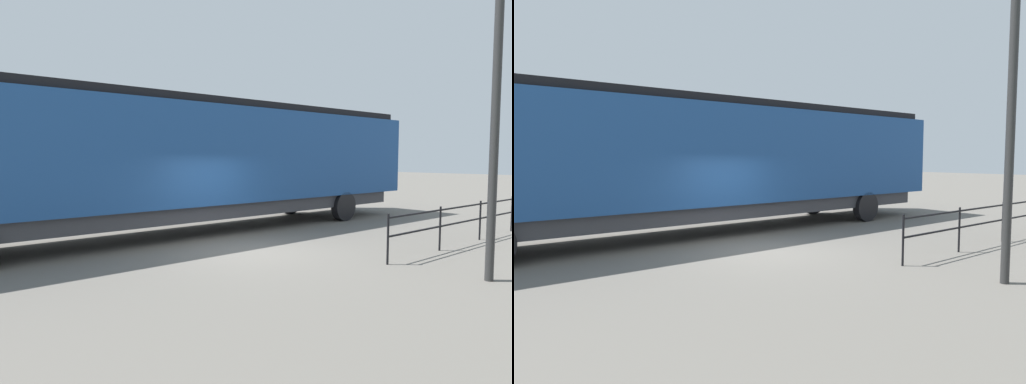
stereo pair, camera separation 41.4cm
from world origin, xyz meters
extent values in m
plane|color=#666059|center=(0.00, 0.00, 0.00)|extent=(120.00, 120.00, 0.00)
cube|color=navy|center=(-3.36, 0.25, 2.47)|extent=(3.18, 18.94, 2.94)
cube|color=black|center=(-3.36, 8.64, 2.03)|extent=(3.06, 2.17, 2.06)
cube|color=black|center=(-3.36, 0.25, 4.06)|extent=(2.86, 18.18, 0.24)
cube|color=#38383D|center=(-3.36, 0.25, 0.78)|extent=(2.86, 17.42, 0.45)
cylinder|color=black|center=(-4.80, 6.31, 0.55)|extent=(0.30, 1.10, 1.10)
cylinder|color=black|center=(-1.92, 6.31, 0.55)|extent=(0.30, 1.10, 1.10)
cylinder|color=#2D2D2D|center=(5.22, 1.82, 3.11)|extent=(0.16, 0.16, 6.21)
cube|color=black|center=(3.18, 4.99, 1.05)|extent=(0.04, 7.03, 0.04)
cube|color=black|center=(3.18, 4.99, 0.63)|extent=(0.04, 7.03, 0.04)
cylinder|color=black|center=(3.18, 1.47, 0.57)|extent=(0.05, 0.05, 1.14)
cylinder|color=black|center=(3.18, 3.81, 0.57)|extent=(0.05, 0.05, 1.14)
cylinder|color=black|center=(3.18, 6.16, 0.57)|extent=(0.05, 0.05, 1.14)
camera|label=1|loc=(8.81, -7.20, 2.39)|focal=31.63mm
camera|label=2|loc=(9.08, -6.88, 2.39)|focal=31.63mm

